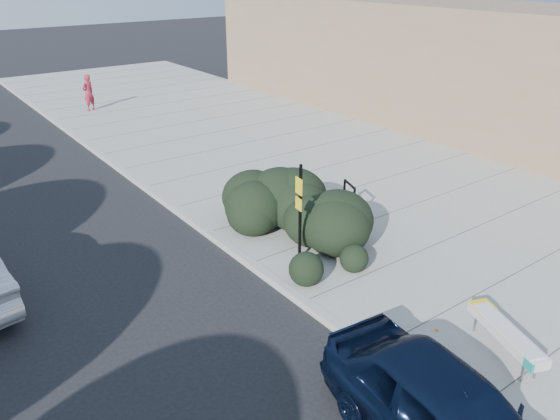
{
  "coord_description": "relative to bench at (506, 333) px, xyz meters",
  "views": [
    {
      "loc": [
        -6.17,
        -7.43,
        6.63
      ],
      "look_at": [
        1.2,
        2.53,
        1.0
      ],
      "focal_mm": 35.0,
      "sensor_mm": 36.0,
      "label": 1
    }
  ],
  "objects": [
    {
      "name": "ground",
      "position": [
        -1.81,
        3.45,
        -0.6
      ],
      "size": [
        120.0,
        120.0,
        0.0
      ],
      "primitive_type": "plane",
      "color": "black",
      "rests_on": "ground"
    },
    {
      "name": "bike_rack",
      "position": [
        1.69,
        5.9,
        0.19
      ],
      "size": [
        0.29,
        0.69,
        1.05
      ],
      "rotation": [
        0.0,
        0.0,
        -0.34
      ],
      "color": "black",
      "rests_on": "sidewalk_near"
    },
    {
      "name": "building_near",
      "position": [
        12.19,
        6.45,
        2.05
      ],
      "size": [
        6.0,
        36.0,
        5.0
      ],
      "primitive_type": "cube",
      "color": "#7D674B",
      "rests_on": "sidewalk_near"
    },
    {
      "name": "sedan_navy",
      "position": [
        -2.61,
        -0.73,
        0.15
      ],
      "size": [
        2.2,
        4.53,
        1.49
      ],
      "primitive_type": "imported",
      "rotation": [
        0.0,
        0.0,
        -0.1
      ],
      "color": "black",
      "rests_on": "ground"
    },
    {
      "name": "curb_near",
      "position": [
        -1.81,
        8.45,
        -0.51
      ],
      "size": [
        0.22,
        50.0,
        0.17
      ],
      "primitive_type": "cube",
      "color": "#9E9E99",
      "rests_on": "ground"
    },
    {
      "name": "bench",
      "position": [
        0.0,
        0.0,
        0.0
      ],
      "size": [
        1.06,
        1.87,
        0.57
      ],
      "rotation": [
        0.0,
        0.0,
        -0.38
      ],
      "color": "gray",
      "rests_on": "sidewalk_near"
    },
    {
      "name": "sidewalk_near",
      "position": [
        3.79,
        8.45,
        -0.52
      ],
      "size": [
        11.2,
        50.0,
        0.15
      ],
      "primitive_type": "cube",
      "color": "gray",
      "rests_on": "ground"
    },
    {
      "name": "hedge",
      "position": [
        -0.31,
        5.95,
        0.4
      ],
      "size": [
        3.63,
        4.99,
        1.69
      ],
      "primitive_type": "ellipsoid",
      "rotation": [
        0.0,
        0.0,
        -0.34
      ],
      "color": "black",
      "rests_on": "sidewalk_near"
    },
    {
      "name": "pedestrian",
      "position": [
        0.11,
        22.26,
        0.4
      ],
      "size": [
        0.73,
        0.63,
        1.69
      ],
      "primitive_type": "imported",
      "rotation": [
        0.0,
        0.0,
        3.58
      ],
      "color": "maroon",
      "rests_on": "sidewalk_near"
    },
    {
      "name": "sign_post",
      "position": [
        -0.84,
        4.9,
        0.93
      ],
      "size": [
        0.11,
        0.28,
        2.41
      ],
      "rotation": [
        0.0,
        0.0,
        -0.14
      ],
      "color": "black",
      "rests_on": "sidewalk_near"
    }
  ]
}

